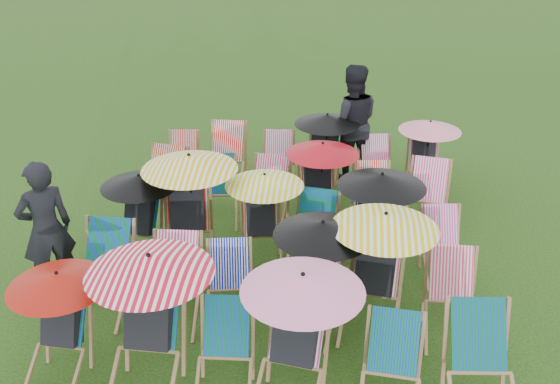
# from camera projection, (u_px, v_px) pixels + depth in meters

# --- Properties ---
(ground) EXTENTS (100.00, 100.00, 0.00)m
(ground) POSITION_uv_depth(u_px,v_px,m) (283.00, 267.00, 8.18)
(ground) COLOR black
(ground) RESTS_ON ground
(deckchair_0) EXTENTS (0.99, 1.03, 1.17)m
(deckchair_0) POSITION_uv_depth(u_px,v_px,m) (57.00, 324.00, 6.16)
(deckchair_0) COLOR olive
(deckchair_0) RESTS_ON ground
(deckchair_1) EXTENTS (1.22, 1.27, 1.45)m
(deckchair_1) POSITION_uv_depth(u_px,v_px,m) (147.00, 322.00, 5.97)
(deckchair_1) COLOR olive
(deckchair_1) RESTS_ON ground
(deckchair_2) EXTENTS (0.62, 0.83, 0.87)m
(deckchair_2) POSITION_uv_depth(u_px,v_px,m) (224.00, 356.00, 6.02)
(deckchair_2) COLOR olive
(deckchair_2) RESTS_ON ground
(deckchair_3) EXTENTS (1.16, 1.23, 1.37)m
(deckchair_3) POSITION_uv_depth(u_px,v_px,m) (294.00, 338.00, 5.82)
(deckchair_3) COLOR olive
(deckchair_3) RESTS_ON ground
(deckchair_4) EXTENTS (0.67, 0.88, 0.89)m
(deckchair_4) POSITION_uv_depth(u_px,v_px,m) (391.00, 373.00, 5.79)
(deckchair_4) COLOR olive
(deckchair_4) RESTS_ON ground
(deckchair_5) EXTENTS (0.74, 0.98, 1.00)m
(deckchair_5) POSITION_uv_depth(u_px,v_px,m) (484.00, 370.00, 5.75)
(deckchair_5) COLOR olive
(deckchair_5) RESTS_ON ground
(deckchair_6) EXTENTS (0.68, 0.93, 0.99)m
(deckchair_6) POSITION_uv_depth(u_px,v_px,m) (101.00, 273.00, 7.18)
(deckchair_6) COLOR olive
(deckchair_6) RESTS_ON ground
(deckchair_7) EXTENTS (0.65, 0.89, 0.94)m
(deckchair_7) POSITION_uv_depth(u_px,v_px,m) (173.00, 284.00, 7.03)
(deckchair_7) COLOR olive
(deckchair_7) RESTS_ON ground
(deckchair_8) EXTENTS (0.68, 0.86, 0.85)m
(deckchair_8) POSITION_uv_depth(u_px,v_px,m) (230.00, 287.00, 7.05)
(deckchair_8) COLOR olive
(deckchair_8) RESTS_ON ground
(deckchair_9) EXTENTS (1.08, 1.15, 1.28)m
(deckchair_9) POSITION_uv_depth(u_px,v_px,m) (315.00, 273.00, 6.86)
(deckchair_9) COLOR olive
(deckchair_9) RESTS_ON ground
(deckchair_10) EXTENTS (1.17, 1.24, 1.38)m
(deckchair_10) POSITION_uv_depth(u_px,v_px,m) (376.00, 270.00, 6.81)
(deckchair_10) COLOR olive
(deckchair_10) RESTS_ON ground
(deckchair_11) EXTENTS (0.62, 0.85, 0.91)m
(deckchair_11) POSITION_uv_depth(u_px,v_px,m) (452.00, 299.00, 6.79)
(deckchair_11) COLOR olive
(deckchair_11) RESTS_ON ground
(deckchair_12) EXTENTS (0.99, 1.05, 1.18)m
(deckchair_12) POSITION_uv_depth(u_px,v_px,m) (137.00, 216.00, 8.12)
(deckchair_12) COLOR olive
(deckchair_12) RESTS_ON ground
(deckchair_13) EXTENTS (1.23, 1.34, 1.46)m
(deckchair_13) POSITION_uv_depth(u_px,v_px,m) (188.00, 208.00, 8.02)
(deckchair_13) COLOR olive
(deckchair_13) RESTS_ON ground
(deckchair_14) EXTENTS (1.02, 1.10, 1.20)m
(deckchair_14) POSITION_uv_depth(u_px,v_px,m) (262.00, 217.00, 8.07)
(deckchair_14) COLOR olive
(deckchair_14) RESTS_ON ground
(deckchair_15) EXTENTS (0.74, 0.94, 0.93)m
(deckchair_15) POSITION_uv_depth(u_px,v_px,m) (312.00, 234.00, 8.03)
(deckchair_15) COLOR olive
(deckchair_15) RESTS_ON ground
(deckchair_16) EXTENTS (1.11, 1.17, 1.31)m
(deckchair_16) POSITION_uv_depth(u_px,v_px,m) (376.00, 222.00, 7.85)
(deckchair_16) COLOR olive
(deckchair_16) RESTS_ON ground
(deckchair_17) EXTENTS (0.64, 0.82, 0.83)m
(deckchair_17) POSITION_uv_depth(u_px,v_px,m) (444.00, 247.00, 7.85)
(deckchair_17) COLOR olive
(deckchair_17) RESTS_ON ground
(deckchair_18) EXTENTS (0.79, 0.99, 0.97)m
(deckchair_18) POSITION_uv_depth(u_px,v_px,m) (160.00, 185.00, 9.25)
(deckchair_18) COLOR olive
(deckchair_18) RESTS_ON ground
(deckchair_19) EXTENTS (0.71, 0.90, 0.89)m
(deckchair_19) POSITION_uv_depth(u_px,v_px,m) (218.00, 192.00, 9.15)
(deckchair_19) COLOR olive
(deckchair_19) RESTS_ON ground
(deckchair_20) EXTENTS (0.69, 0.90, 0.92)m
(deckchair_20) POSITION_uv_depth(u_px,v_px,m) (267.00, 194.00, 9.06)
(deckchair_20) COLOR olive
(deckchair_20) RESTS_ON ground
(deckchair_21) EXTENTS (1.04, 1.13, 1.24)m
(deckchair_21) POSITION_uv_depth(u_px,v_px,m) (320.00, 184.00, 8.92)
(deckchair_21) COLOR olive
(deckchair_21) RESTS_ON ground
(deckchair_22) EXTENTS (0.69, 0.89, 0.90)m
(deckchair_22) POSITION_uv_depth(u_px,v_px,m) (374.00, 200.00, 8.91)
(deckchair_22) COLOR olive
(deckchair_22) RESTS_ON ground
(deckchair_23) EXTENTS (0.75, 0.95, 0.94)m
(deckchair_23) POSITION_uv_depth(u_px,v_px,m) (428.00, 198.00, 8.90)
(deckchair_23) COLOR olive
(deckchair_23) RESTS_ON ground
(deckchair_24) EXTENTS (0.62, 0.81, 0.82)m
(deckchair_24) POSITION_uv_depth(u_px,v_px,m) (182.00, 161.00, 10.24)
(deckchair_24) COLOR olive
(deckchair_24) RESTS_ON ground
(deckchair_25) EXTENTS (0.66, 0.91, 0.97)m
(deckchair_25) POSITION_uv_depth(u_px,v_px,m) (225.00, 157.00, 10.19)
(deckchair_25) COLOR olive
(deckchair_25) RESTS_ON ground
(deckchair_26) EXTENTS (0.61, 0.82, 0.85)m
(deckchair_26) POSITION_uv_depth(u_px,v_px,m) (278.00, 162.00, 10.15)
(deckchair_26) COLOR olive
(deckchair_26) RESTS_ON ground
(deckchair_27) EXTENTS (1.04, 1.11, 1.24)m
(deckchair_27) POSITION_uv_depth(u_px,v_px,m) (322.00, 150.00, 10.01)
(deckchair_27) COLOR olive
(deckchair_27) RESTS_ON ground
(deckchair_28) EXTENTS (0.69, 0.87, 0.85)m
(deckchair_28) POSITION_uv_depth(u_px,v_px,m) (377.00, 167.00, 9.97)
(deckchair_28) COLOR olive
(deckchair_28) RESTS_ON ground
(deckchair_29) EXTENTS (0.98, 1.02, 1.16)m
(deckchair_29) POSITION_uv_depth(u_px,v_px,m) (425.00, 156.00, 9.91)
(deckchair_29) COLOR olive
(deckchair_29) RESTS_ON ground
(person_left) EXTENTS (0.75, 0.72, 1.73)m
(person_left) POSITION_uv_depth(u_px,v_px,m) (46.00, 229.00, 7.35)
(person_left) COLOR black
(person_left) RESTS_ON ground
(person_rear) EXTENTS (1.04, 0.86, 1.95)m
(person_rear) POSITION_uv_depth(u_px,v_px,m) (351.00, 123.00, 10.22)
(person_rear) COLOR black
(person_rear) RESTS_ON ground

